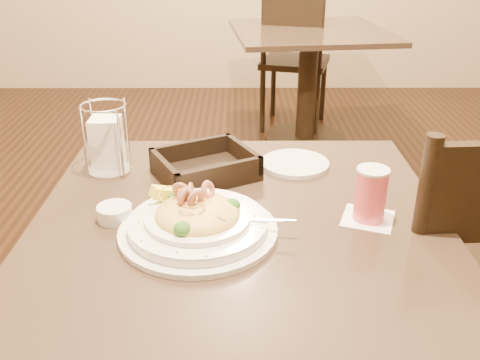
{
  "coord_description": "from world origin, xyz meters",
  "views": [
    {
      "loc": [
        -0.0,
        -1.02,
        1.3
      ],
      "look_at": [
        0.0,
        0.02,
        0.8
      ],
      "focal_mm": 40.0,
      "sensor_mm": 36.0,
      "label": 1
    }
  ],
  "objects_px": {
    "butter_ramekin": "(115,213)",
    "background_table": "(308,67)",
    "dining_chair_near": "(458,276)",
    "pasta_bowl": "(197,221)",
    "drink_glass": "(371,195)",
    "napkin_caddy": "(107,143)",
    "dining_chair_far": "(294,57)",
    "main_table": "(240,299)",
    "side_plate": "(295,163)",
    "bread_basket": "(205,168)"
  },
  "relations": [
    {
      "from": "butter_ramekin",
      "to": "dining_chair_near",
      "type": "bearing_deg",
      "value": 6.44
    },
    {
      "from": "background_table",
      "to": "side_plate",
      "type": "xyz_separation_m",
      "value": [
        -0.28,
        -1.98,
        0.23
      ]
    },
    {
      "from": "pasta_bowl",
      "to": "bread_basket",
      "type": "bearing_deg",
      "value": 89.85
    },
    {
      "from": "dining_chair_near",
      "to": "napkin_caddy",
      "type": "distance_m",
      "value": 0.95
    },
    {
      "from": "side_plate",
      "to": "main_table",
      "type": "bearing_deg",
      "value": -118.18
    },
    {
      "from": "dining_chair_far",
      "to": "pasta_bowl",
      "type": "xyz_separation_m",
      "value": [
        -0.45,
        -2.57,
        0.25
      ]
    },
    {
      "from": "dining_chair_near",
      "to": "dining_chair_far",
      "type": "bearing_deg",
      "value": -89.31
    },
    {
      "from": "dining_chair_near",
      "to": "side_plate",
      "type": "distance_m",
      "value": 0.5
    },
    {
      "from": "side_plate",
      "to": "dining_chair_near",
      "type": "bearing_deg",
      "value": -25.61
    },
    {
      "from": "dining_chair_far",
      "to": "bread_basket",
      "type": "bearing_deg",
      "value": 93.87
    },
    {
      "from": "drink_glass",
      "to": "napkin_caddy",
      "type": "bearing_deg",
      "value": 157.6
    },
    {
      "from": "background_table",
      "to": "butter_ramekin",
      "type": "bearing_deg",
      "value": -107.15
    },
    {
      "from": "main_table",
      "to": "butter_ramekin",
      "type": "bearing_deg",
      "value": -177.73
    },
    {
      "from": "main_table",
      "to": "pasta_bowl",
      "type": "distance_m",
      "value": 0.28
    },
    {
      "from": "main_table",
      "to": "dining_chair_near",
      "type": "height_order",
      "value": "dining_chair_near"
    },
    {
      "from": "main_table",
      "to": "background_table",
      "type": "bearing_deg",
      "value": 79.23
    },
    {
      "from": "pasta_bowl",
      "to": "drink_glass",
      "type": "xyz_separation_m",
      "value": [
        0.37,
        0.06,
        0.03
      ]
    },
    {
      "from": "butter_ramekin",
      "to": "background_table",
      "type": "bearing_deg",
      "value": 72.85
    },
    {
      "from": "main_table",
      "to": "side_plate",
      "type": "xyz_separation_m",
      "value": [
        0.15,
        0.27,
        0.23
      ]
    },
    {
      "from": "main_table",
      "to": "side_plate",
      "type": "height_order",
      "value": "side_plate"
    },
    {
      "from": "dining_chair_near",
      "to": "pasta_bowl",
      "type": "distance_m",
      "value": 0.7
    },
    {
      "from": "pasta_bowl",
      "to": "side_plate",
      "type": "bearing_deg",
      "value": 55.55
    },
    {
      "from": "dining_chair_near",
      "to": "dining_chair_far",
      "type": "height_order",
      "value": "same"
    },
    {
      "from": "side_plate",
      "to": "butter_ramekin",
      "type": "bearing_deg",
      "value": -145.73
    },
    {
      "from": "bread_basket",
      "to": "side_plate",
      "type": "height_order",
      "value": "bread_basket"
    },
    {
      "from": "drink_glass",
      "to": "dining_chair_near",
      "type": "bearing_deg",
      "value": 18.89
    },
    {
      "from": "drink_glass",
      "to": "napkin_caddy",
      "type": "xyz_separation_m",
      "value": [
        -0.61,
        0.25,
        0.02
      ]
    },
    {
      "from": "main_table",
      "to": "dining_chair_far",
      "type": "xyz_separation_m",
      "value": [
        0.37,
        2.5,
        0.01
      ]
    },
    {
      "from": "dining_chair_far",
      "to": "bread_basket",
      "type": "height_order",
      "value": "dining_chair_far"
    },
    {
      "from": "dining_chair_near",
      "to": "bread_basket",
      "type": "bearing_deg",
      "value": -15.06
    },
    {
      "from": "drink_glass",
      "to": "bread_basket",
      "type": "distance_m",
      "value": 0.43
    },
    {
      "from": "dining_chair_near",
      "to": "dining_chair_far",
      "type": "xyz_separation_m",
      "value": [
        -0.18,
        2.42,
        0.0
      ]
    },
    {
      "from": "drink_glass",
      "to": "side_plate",
      "type": "xyz_separation_m",
      "value": [
        -0.13,
        0.28,
        -0.05
      ]
    },
    {
      "from": "pasta_bowl",
      "to": "butter_ramekin",
      "type": "height_order",
      "value": "pasta_bowl"
    },
    {
      "from": "bread_basket",
      "to": "butter_ramekin",
      "type": "xyz_separation_m",
      "value": [
        -0.18,
        -0.22,
        -0.01
      ]
    },
    {
      "from": "dining_chair_far",
      "to": "dining_chair_near",
      "type": "bearing_deg",
      "value": 109.32
    },
    {
      "from": "napkin_caddy",
      "to": "dining_chair_far",
      "type": "bearing_deg",
      "value": 72.76
    },
    {
      "from": "main_table",
      "to": "bread_basket",
      "type": "height_order",
      "value": "bread_basket"
    },
    {
      "from": "dining_chair_far",
      "to": "side_plate",
      "type": "bearing_deg",
      "value": 99.42
    },
    {
      "from": "dining_chair_far",
      "to": "drink_glass",
      "type": "xyz_separation_m",
      "value": [
        -0.09,
        -2.51,
        0.28
      ]
    },
    {
      "from": "dining_chair_near",
      "to": "drink_glass",
      "type": "relative_size",
      "value": 6.85
    },
    {
      "from": "dining_chair_near",
      "to": "napkin_caddy",
      "type": "xyz_separation_m",
      "value": [
        -0.88,
        0.16,
        0.3
      ]
    },
    {
      "from": "main_table",
      "to": "drink_glass",
      "type": "xyz_separation_m",
      "value": [
        0.28,
        -0.01,
        0.28
      ]
    },
    {
      "from": "dining_chair_near",
      "to": "dining_chair_far",
      "type": "relative_size",
      "value": 1.0
    },
    {
      "from": "main_table",
      "to": "dining_chair_near",
      "type": "relative_size",
      "value": 0.97
    },
    {
      "from": "dining_chair_near",
      "to": "bread_basket",
      "type": "height_order",
      "value": "dining_chair_near"
    },
    {
      "from": "main_table",
      "to": "dining_chair_far",
      "type": "relative_size",
      "value": 0.97
    },
    {
      "from": "drink_glass",
      "to": "napkin_caddy",
      "type": "distance_m",
      "value": 0.66
    },
    {
      "from": "bread_basket",
      "to": "butter_ramekin",
      "type": "bearing_deg",
      "value": -129.79
    },
    {
      "from": "main_table",
      "to": "butter_ramekin",
      "type": "relative_size",
      "value": 12.01
    }
  ]
}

